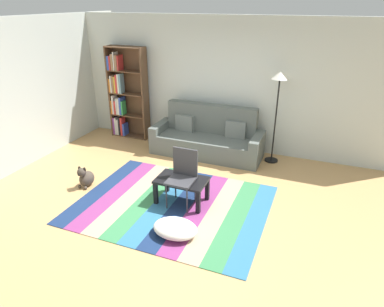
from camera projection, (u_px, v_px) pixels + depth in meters
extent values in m
plane|color=tan|center=(181.00, 205.00, 5.38)|extent=(14.00, 14.00, 0.00)
cube|color=silver|center=(230.00, 85.00, 6.98)|extent=(6.80, 0.10, 2.70)
cube|color=silver|center=(35.00, 90.00, 6.61)|extent=(0.10, 5.50, 2.70)
cube|color=navy|center=(103.00, 189.00, 5.84)|extent=(0.29, 2.30, 0.01)
cube|color=#843370|center=(117.00, 192.00, 5.74)|extent=(0.29, 2.30, 0.01)
cube|color=tan|center=(132.00, 195.00, 5.64)|extent=(0.29, 2.30, 0.01)
cube|color=#387F4C|center=(148.00, 199.00, 5.54)|extent=(0.29, 2.30, 0.01)
cube|color=teal|center=(164.00, 202.00, 5.44)|extent=(0.29, 2.30, 0.01)
cube|color=navy|center=(181.00, 206.00, 5.34)|extent=(0.29, 2.30, 0.01)
cube|color=#843370|center=(198.00, 210.00, 5.24)|extent=(0.29, 2.30, 0.01)
cube|color=tan|center=(216.00, 214.00, 5.15)|extent=(0.29, 2.30, 0.01)
cube|color=#387F4C|center=(235.00, 218.00, 5.05)|extent=(0.29, 2.30, 0.01)
cube|color=teal|center=(255.00, 223.00, 4.95)|extent=(0.29, 2.30, 0.01)
cube|color=#59605B|center=(206.00, 146.00, 7.04)|extent=(1.90, 0.80, 0.40)
cube|color=#59605B|center=(212.00, 118.00, 7.09)|extent=(1.90, 0.20, 0.60)
cube|color=#59605B|center=(161.00, 135.00, 7.36)|extent=(0.18, 0.80, 0.56)
cube|color=#59605B|center=(257.00, 150.00, 6.66)|extent=(0.18, 0.80, 0.56)
cube|color=slate|center=(185.00, 123.00, 7.23)|extent=(0.42, 0.19, 0.36)
cube|color=slate|center=(236.00, 130.00, 6.86)|extent=(0.42, 0.19, 0.36)
cube|color=brown|center=(112.00, 92.00, 7.82)|extent=(0.04, 0.28, 2.05)
cube|color=brown|center=(145.00, 95.00, 7.53)|extent=(0.04, 0.28, 2.05)
cube|color=brown|center=(131.00, 92.00, 7.79)|extent=(0.90, 0.01, 2.05)
cube|color=brown|center=(131.00, 135.00, 8.09)|extent=(0.86, 0.28, 0.02)
cube|color=brown|center=(130.00, 115.00, 7.88)|extent=(0.86, 0.28, 0.02)
cube|color=brown|center=(128.00, 94.00, 7.67)|extent=(0.86, 0.28, 0.02)
cube|color=brown|center=(126.00, 71.00, 7.47)|extent=(0.86, 0.28, 0.02)
cube|color=brown|center=(125.00, 47.00, 7.26)|extent=(0.86, 0.28, 0.02)
cube|color=purple|center=(116.00, 125.00, 8.10)|extent=(0.04, 0.18, 0.40)
cube|color=silver|center=(118.00, 125.00, 8.11)|extent=(0.04, 0.25, 0.41)
cube|color=silver|center=(119.00, 126.00, 8.08)|extent=(0.05, 0.20, 0.37)
cube|color=black|center=(122.00, 125.00, 8.07)|extent=(0.04, 0.23, 0.43)
cube|color=red|center=(123.00, 126.00, 8.02)|extent=(0.05, 0.17, 0.43)
cube|color=#334CB2|center=(125.00, 129.00, 8.05)|extent=(0.05, 0.20, 0.28)
cube|color=orange|center=(114.00, 107.00, 7.92)|extent=(0.03, 0.19, 0.31)
cube|color=silver|center=(115.00, 104.00, 7.89)|extent=(0.04, 0.21, 0.43)
cube|color=red|center=(117.00, 107.00, 7.89)|extent=(0.04, 0.18, 0.31)
cube|color=silver|center=(118.00, 106.00, 7.86)|extent=(0.03, 0.18, 0.37)
cube|color=silver|center=(120.00, 106.00, 7.83)|extent=(0.05, 0.17, 0.38)
cube|color=#334CB2|center=(122.00, 106.00, 7.83)|extent=(0.05, 0.22, 0.40)
cube|color=green|center=(124.00, 108.00, 7.82)|extent=(0.03, 0.17, 0.32)
cube|color=orange|center=(111.00, 85.00, 7.70)|extent=(0.03, 0.17, 0.30)
cube|color=silver|center=(113.00, 84.00, 7.69)|extent=(0.03, 0.20, 0.38)
cube|color=#8C6647|center=(114.00, 84.00, 7.66)|extent=(0.05, 0.16, 0.38)
cube|color=gold|center=(117.00, 84.00, 7.68)|extent=(0.03, 0.25, 0.37)
cube|color=red|center=(119.00, 83.00, 7.66)|extent=(0.04, 0.25, 0.41)
cube|color=silver|center=(120.00, 83.00, 7.62)|extent=(0.04, 0.20, 0.43)
cube|color=#668C99|center=(121.00, 83.00, 7.58)|extent=(0.05, 0.16, 0.44)
cube|color=#334CB2|center=(110.00, 63.00, 7.51)|extent=(0.05, 0.22, 0.30)
cube|color=red|center=(111.00, 63.00, 7.48)|extent=(0.03, 0.17, 0.31)
cube|color=#8C6647|center=(114.00, 62.00, 7.46)|extent=(0.05, 0.19, 0.35)
cube|color=silver|center=(116.00, 61.00, 7.43)|extent=(0.03, 0.19, 0.39)
cube|color=#8C6647|center=(118.00, 62.00, 7.44)|extent=(0.05, 0.23, 0.33)
cube|color=red|center=(120.00, 63.00, 7.42)|extent=(0.03, 0.22, 0.32)
cube|color=black|center=(182.00, 180.00, 5.31)|extent=(0.79, 0.49, 0.04)
cube|color=black|center=(156.00, 193.00, 5.34)|extent=(0.06, 0.06, 0.36)
cube|color=black|center=(198.00, 202.00, 5.10)|extent=(0.06, 0.06, 0.36)
cube|color=black|center=(167.00, 181.00, 5.68)|extent=(0.06, 0.06, 0.36)
cube|color=black|center=(207.00, 189.00, 5.44)|extent=(0.06, 0.06, 0.36)
ellipsoid|color=white|center=(175.00, 228.00, 4.66)|extent=(0.63, 0.47, 0.20)
ellipsoid|color=#473D33|center=(87.00, 179.00, 5.90)|extent=(0.22, 0.30, 0.26)
sphere|color=#473D33|center=(82.00, 172.00, 5.74)|extent=(0.15, 0.15, 0.15)
ellipsoid|color=black|center=(79.00, 174.00, 5.69)|extent=(0.06, 0.07, 0.05)
ellipsoid|color=black|center=(79.00, 168.00, 5.75)|extent=(0.05, 0.04, 0.08)
ellipsoid|color=black|center=(85.00, 169.00, 5.72)|extent=(0.05, 0.04, 0.08)
sphere|color=#473D33|center=(80.00, 187.00, 5.85)|extent=(0.06, 0.06, 0.06)
sphere|color=#473D33|center=(86.00, 188.00, 5.81)|extent=(0.06, 0.06, 0.06)
cylinder|color=black|center=(271.00, 160.00, 6.85)|extent=(0.26, 0.26, 0.02)
cylinder|color=black|center=(275.00, 121.00, 6.51)|extent=(0.03, 0.03, 1.62)
cone|color=white|center=(280.00, 75.00, 6.15)|extent=(0.32, 0.32, 0.14)
cube|color=black|center=(183.00, 180.00, 5.27)|extent=(0.08, 0.16, 0.02)
cube|color=#38383D|center=(181.00, 181.00, 5.20)|extent=(0.40, 0.40, 0.03)
cube|color=#38383D|center=(185.00, 162.00, 5.25)|extent=(0.40, 0.03, 0.44)
cylinder|color=#38383D|center=(166.00, 197.00, 5.21)|extent=(0.02, 0.02, 0.42)
cylinder|color=#38383D|center=(187.00, 201.00, 5.09)|extent=(0.02, 0.02, 0.42)
cylinder|color=#38383D|center=(176.00, 186.00, 5.50)|extent=(0.02, 0.02, 0.42)
cylinder|color=#38383D|center=(195.00, 190.00, 5.38)|extent=(0.02, 0.02, 0.42)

